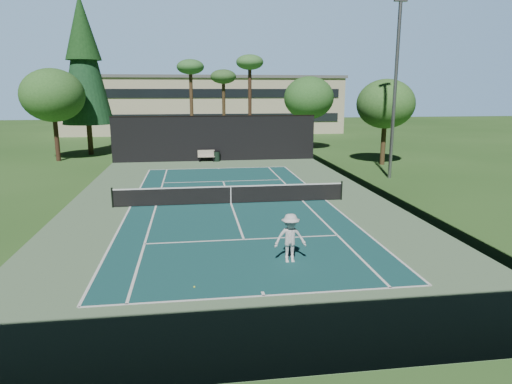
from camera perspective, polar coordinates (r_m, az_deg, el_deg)
ground at (r=25.56m, az=-3.16°, el=-1.46°), size 160.00×160.00×0.00m
apron_slab at (r=25.56m, az=-3.16°, el=-1.45°), size 18.00×32.00×0.01m
court_surface at (r=25.56m, az=-3.16°, el=-1.43°), size 10.97×23.77×0.01m
court_lines at (r=25.56m, az=-3.16°, el=-1.42°), size 11.07×23.87×0.01m
tennis_net at (r=25.43m, az=-3.17°, el=-0.24°), size 12.90×0.10×1.10m
fence at (r=25.21m, az=-3.22°, el=3.01°), size 18.04×32.05×4.03m
player at (r=16.79m, az=4.31°, el=-5.77°), size 1.19×0.69×1.84m
tennis_ball_a at (r=15.07m, az=-7.72°, el=-11.68°), size 0.06×0.06×0.06m
tennis_ball_b at (r=28.38m, az=-6.89°, el=-0.04°), size 0.08×0.08×0.08m
tennis_ball_c at (r=29.37m, az=-2.01°, el=0.47°), size 0.07×0.07×0.07m
tennis_ball_d at (r=30.07m, az=-13.73°, el=0.39°), size 0.06×0.06×0.06m
park_bench at (r=40.83m, az=-6.23°, el=4.56°), size 1.50×0.45×1.02m
trash_bin at (r=40.83m, az=-4.92°, el=4.49°), size 0.56×0.56×0.95m
pine_tree at (r=47.88m, az=-20.78°, el=15.83°), size 4.80×4.80×15.00m
palm_a at (r=48.75m, az=-8.19°, el=14.81°), size 2.80×2.80×9.32m
palm_b at (r=50.85m, az=-4.10°, el=13.87°), size 2.80×2.80×8.42m
palm_c at (r=48.16m, az=-0.79°, el=15.45°), size 2.80×2.80×9.77m
decid_tree_a at (r=48.25m, az=6.61°, el=11.59°), size 5.12×5.12×7.62m
decid_tree_b at (r=40.08m, az=15.89°, el=10.52°), size 4.80×4.80×7.14m
decid_tree_c at (r=44.36m, az=-24.08°, el=10.96°), size 5.44×5.44×8.09m
campus_building at (r=70.75m, az=-6.44°, el=10.90°), size 40.50×12.50×8.30m
light_pole at (r=33.77m, az=17.01°, el=12.50°), size 0.90×0.25×12.22m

